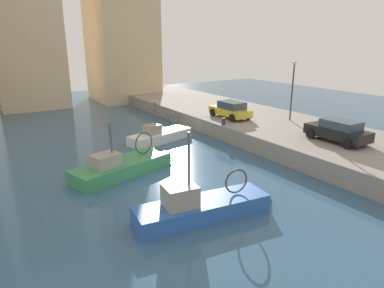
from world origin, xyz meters
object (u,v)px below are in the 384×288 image
at_px(parked_car_yellow, 231,109).
at_px(parked_car_black, 338,131).
at_px(fishing_boat_blue, 208,213).
at_px(quay_streetlamp, 293,80).
at_px(fishing_boat_green, 128,170).
at_px(fishing_boat_white, 164,139).
at_px(mooring_bollard_mid, 224,121).

relative_size(parked_car_yellow, parked_car_black, 0.97).
distance_m(fishing_boat_blue, quay_streetlamp, 16.30).
bearing_deg(parked_car_yellow, fishing_boat_blue, -132.25).
height_order(fishing_boat_green, quay_streetlamp, quay_streetlamp).
distance_m(fishing_boat_green, quay_streetlamp, 15.32).
distance_m(fishing_boat_green, fishing_boat_blue, 6.97).
xyz_separation_m(fishing_boat_white, mooring_bollard_mid, (4.06, -2.37, 1.38)).
distance_m(fishing_boat_white, parked_car_yellow, 6.41).
bearing_deg(quay_streetlamp, mooring_bollard_mid, 164.11).
bearing_deg(fishing_boat_white, quay_streetlamp, -22.28).
bearing_deg(fishing_boat_blue, parked_car_yellow, 47.75).
xyz_separation_m(mooring_bollard_mid, quay_streetlamp, (5.65, -1.61, 2.98)).
relative_size(fishing_boat_green, quay_streetlamp, 1.47).
bearing_deg(mooring_bollard_mid, fishing_boat_white, 149.73).
bearing_deg(parked_car_black, fishing_boat_green, 157.40).
distance_m(parked_car_black, quay_streetlamp, 6.91).
bearing_deg(quay_streetlamp, fishing_boat_green, -176.62).
bearing_deg(parked_car_yellow, fishing_boat_green, -159.27).
relative_size(fishing_boat_green, parked_car_black, 1.75).
height_order(parked_car_black, mooring_bollard_mid, parked_car_black).
xyz_separation_m(fishing_boat_green, fishing_boat_blue, (0.99, -6.89, 0.03)).
height_order(fishing_boat_green, fishing_boat_blue, fishing_boat_blue).
bearing_deg(parked_car_yellow, fishing_boat_white, 173.85).
relative_size(fishing_boat_blue, mooring_bollard_mid, 12.73).
bearing_deg(parked_car_black, quay_streetlamp, 69.45).
xyz_separation_m(parked_car_yellow, quay_streetlamp, (3.60, -3.32, 2.54)).
distance_m(parked_car_yellow, mooring_bollard_mid, 2.71).
bearing_deg(fishing_boat_green, mooring_bollard_mid, 15.36).
bearing_deg(mooring_bollard_mid, parked_car_black, -66.04).
relative_size(fishing_boat_white, parked_car_yellow, 1.59).
relative_size(mooring_bollard_mid, quay_streetlamp, 0.11).
xyz_separation_m(parked_car_black, quay_streetlamp, (2.26, 6.02, 2.51)).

